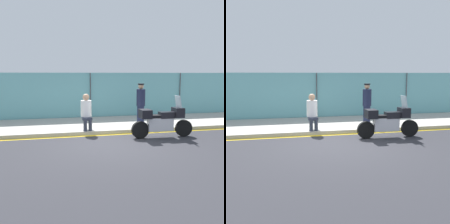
# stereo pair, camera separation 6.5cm
# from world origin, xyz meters

# --- Properties ---
(ground_plane) EXTENTS (120.00, 120.00, 0.00)m
(ground_plane) POSITION_xyz_m (0.00, 0.00, 0.00)
(ground_plane) COLOR #2D2D33
(sidewalk) EXTENTS (35.00, 3.29, 0.14)m
(sidewalk) POSITION_xyz_m (0.00, 3.01, 0.07)
(sidewalk) COLOR #ADA89E
(sidewalk) RESTS_ON ground_plane
(curb_paint_stripe) EXTENTS (35.00, 0.18, 0.01)m
(curb_paint_stripe) POSITION_xyz_m (0.00, 1.28, 0.00)
(curb_paint_stripe) COLOR gold
(curb_paint_stripe) RESTS_ON ground_plane
(storefront_fence) EXTENTS (33.25, 0.17, 2.28)m
(storefront_fence) POSITION_xyz_m (0.00, 4.74, 1.14)
(storefront_fence) COLOR #6BB2B7
(storefront_fence) RESTS_ON ground_plane
(motorcycle) EXTENTS (2.23, 0.53, 1.47)m
(motorcycle) POSITION_xyz_m (1.92, 0.49, 0.59)
(motorcycle) COLOR black
(motorcycle) RESTS_ON ground_plane
(officer_standing) EXTENTS (0.38, 0.38, 1.68)m
(officer_standing) POSITION_xyz_m (1.93, 2.80, 1.00)
(officer_standing) COLOR #191E38
(officer_standing) RESTS_ON sidewalk
(person_seated_on_curb) EXTENTS (0.41, 0.70, 1.34)m
(person_seated_on_curb) POSITION_xyz_m (-0.56, 1.85, 0.88)
(person_seated_on_curb) COLOR #2D3342
(person_seated_on_curb) RESTS_ON sidewalk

